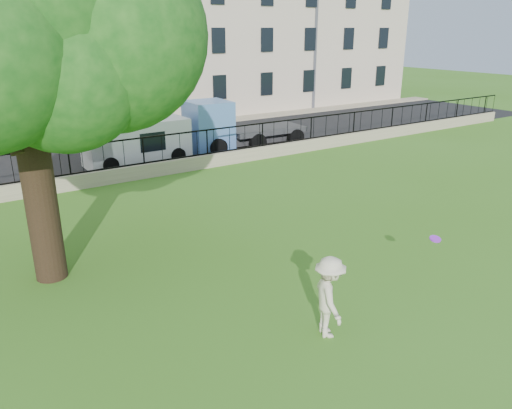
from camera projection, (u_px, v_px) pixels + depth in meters
ground at (340, 298)px, 11.66m from camera, size 120.00×120.00×0.00m
retaining_wall at (145, 171)px, 20.98m from camera, size 50.00×0.40×0.60m
iron_railing at (143, 151)px, 20.69m from camera, size 50.00×0.05×1.13m
street at (110, 155)px, 24.76m from camera, size 60.00×9.00×0.01m
sidewalk at (80, 136)px, 28.83m from camera, size 60.00×1.40×0.12m
building_row at (42, 12)px, 30.98m from camera, size 56.40×10.40×13.80m
tree at (4, 5)px, 10.50m from camera, size 7.91×6.11×9.71m
man at (329, 297)px, 10.00m from camera, size 1.03×1.28×1.73m
frisbee at (435, 239)px, 11.71m from camera, size 0.35×0.34×0.12m
white_van at (137, 142)px, 22.96m from camera, size 4.74×1.88×1.98m
blue_truck at (244, 123)px, 25.93m from camera, size 6.23×2.47×2.57m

